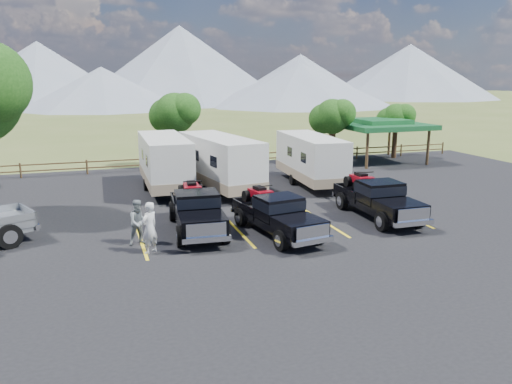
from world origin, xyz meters
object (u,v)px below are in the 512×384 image
object	(u,v)px
rig_center	(276,213)
person_b	(139,222)
trailer_left	(164,163)
trailer_center	(220,163)
trailer_right	(311,160)
person_a	(150,228)
rig_left	(196,209)
pavilion	(380,125)
rig_right	(377,198)

from	to	relation	value
rig_center	person_b	distance (m)	5.45
trailer_left	trailer_center	xyz separation A→B (m)	(2.89, -1.24, 0.02)
trailer_left	person_b	xyz separation A→B (m)	(-2.28, -9.02, -0.71)
rig_center	person_b	bearing A→B (deg)	166.74
trailer_right	person_a	world-z (taller)	trailer_right
trailer_left	trailer_right	world-z (taller)	trailer_left
rig_left	person_b	xyz separation A→B (m)	(-2.44, -1.07, -0.03)
rig_center	trailer_right	size ratio (longest dim) A/B	0.67
person_a	rig_left	bearing A→B (deg)	-172.80
rig_center	trailer_center	world-z (taller)	trailer_center
pavilion	person_b	bearing A→B (deg)	-143.98
rig_center	pavilion	bearing A→B (deg)	37.52
rig_center	trailer_center	xyz separation A→B (m)	(-0.27, 8.21, 0.73)
trailer_center	person_b	bearing A→B (deg)	-133.17
pavilion	trailer_left	world-z (taller)	pavilion
trailer_left	person_a	bearing A→B (deg)	-100.48
pavilion	trailer_center	bearing A→B (deg)	-156.38
rig_right	person_b	size ratio (longest dim) A/B	3.26
trailer_center	person_b	xyz separation A→B (m)	(-5.17, -7.78, -0.72)
rig_right	person_b	world-z (taller)	rig_right
trailer_right	person_a	bearing A→B (deg)	-136.16
person_a	pavilion	bearing A→B (deg)	-179.28
rig_left	trailer_right	distance (m)	10.61
pavilion	rig_right	world-z (taller)	pavilion
pavilion	trailer_left	xyz separation A→B (m)	(-16.79, -4.84, -1.16)
pavilion	rig_left	distance (m)	21.06
rig_center	trailer_left	xyz separation A→B (m)	(-3.16, 9.44, 0.71)
rig_right	trailer_left	bearing A→B (deg)	135.49
pavilion	rig_right	size ratio (longest dim) A/B	1.08
trailer_right	rig_left	bearing A→B (deg)	-137.47
trailer_right	person_b	bearing A→B (deg)	-140.58
rig_center	trailer_left	size ratio (longest dim) A/B	0.65
rig_left	trailer_left	xyz separation A→B (m)	(-0.16, 7.95, 0.68)
trailer_left	trailer_center	size ratio (longest dim) A/B	0.98
rig_right	trailer_right	xyz separation A→B (m)	(-0.01, 7.30, 0.60)
trailer_right	person_a	distance (m)	13.66
person_a	person_b	world-z (taller)	person_a
trailer_center	person_b	size ratio (longest dim) A/B	5.02
trailer_left	person_a	size ratio (longest dim) A/B	4.53
rig_right	pavilion	bearing A→B (deg)	59.00
rig_center	trailer_center	bearing A→B (deg)	83.04
rig_left	rig_right	size ratio (longest dim) A/B	1.01
trailer_left	person_a	distance (m)	10.34
pavilion	trailer_left	size ratio (longest dim) A/B	0.71
rig_right	person_a	xyz separation A→B (m)	(-10.40, -1.56, 0.04)
trailer_center	person_a	size ratio (longest dim) A/B	4.61
person_b	rig_left	bearing A→B (deg)	10.43
trailer_center	person_b	distance (m)	9.37
trailer_left	person_b	distance (m)	9.33
rig_right	trailer_center	size ratio (longest dim) A/B	0.65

